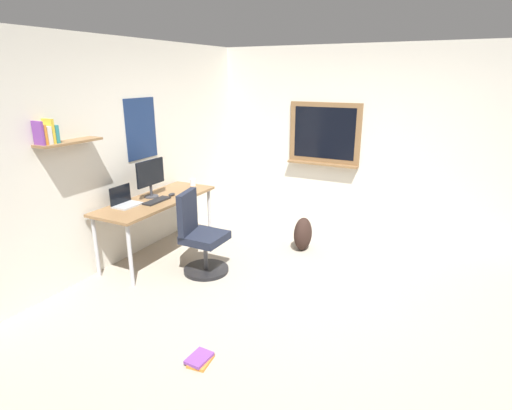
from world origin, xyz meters
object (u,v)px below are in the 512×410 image
Objects in this scene: desk at (157,204)px; keyboard at (157,201)px; coffee_mug at (193,182)px; book_stack_on_floor at (200,359)px; office_chair at (200,238)px; monitor_primary at (150,176)px; laptop at (125,201)px; computer_mouse at (172,194)px; backpack at (303,234)px.

keyboard reaches higher than desk.
coffee_mug reaches higher than book_stack_on_floor.
desk is 0.76m from office_chair.
keyboard is at bearing -176.43° from coffee_mug.
book_stack_on_floor is (-1.34, -0.91, -0.38)m from office_chair.
book_stack_on_floor is at bearing -132.17° from desk.
book_stack_on_floor is at bearing -131.23° from monitor_primary.
laptop is 2.21m from book_stack_on_floor.
book_stack_on_floor is (-1.38, -1.53, -0.73)m from keyboard.
backpack is (0.79, -1.46, -0.55)m from computer_mouse.
computer_mouse reaches higher than book_stack_on_floor.
keyboard is (-0.08, -0.08, 0.08)m from desk.
backpack is at bearing -59.80° from monitor_primary.
monitor_primary is at bearing -6.71° from laptop.
laptop reaches higher than keyboard.
monitor_primary reaches higher than keyboard.
office_chair is at bearing -93.75° from keyboard.
laptop is 0.71× the size of backpack.
monitor_primary is at bearing 48.77° from book_stack_on_floor.
desk is at bearing 177.78° from coffee_mug.
desk is 0.73m from coffee_mug.
keyboard is 3.56× the size of computer_mouse.
laptop is at bearing 58.22° from book_stack_on_floor.
coffee_mug is (0.52, 0.05, 0.03)m from computer_mouse.
coffee_mug is at bearing 38.75° from office_chair.
laptop is 0.61m from computer_mouse.
keyboard is 2.19m from book_stack_on_floor.
coffee_mug is at bearing -2.22° from desk.
monitor_primary reaches higher than coffee_mug.
computer_mouse reaches higher than backpack.
keyboard reaches higher than backpack.
coffee_mug is (0.68, -0.13, -0.22)m from monitor_primary.
monitor_primary is 0.73m from coffee_mug.
laptop reaches higher than computer_mouse.
monitor_primary is at bearing 67.80° from desk.
laptop is at bearing 106.08° from office_chair.
monitor_primary is 2.48m from book_stack_on_floor.
computer_mouse is at bearing -21.78° from laptop.
keyboard is 1.63× the size of book_stack_on_floor.
laptop is 0.67× the size of monitor_primary.
office_chair is 2.05× the size of monitor_primary.
monitor_primary is 4.46× the size of computer_mouse.
office_chair reaches higher than backpack.
keyboard is 0.85× the size of backpack.
monitor_primary is (0.41, -0.05, 0.22)m from laptop.
computer_mouse is at bearing 42.78° from book_stack_on_floor.
computer_mouse is 0.53m from coffee_mug.
backpack is (0.95, -1.64, -0.80)m from monitor_primary.
backpack is at bearing -79.73° from coffee_mug.
backpack is at bearing 1.80° from book_stack_on_floor.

